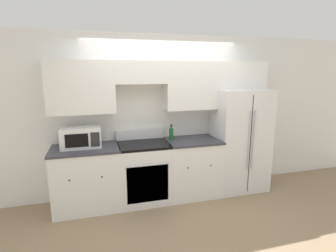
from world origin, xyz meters
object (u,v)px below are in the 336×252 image
(oven_range, at_px, (144,172))
(microwave, at_px, (81,137))
(bottle, at_px, (171,134))
(refrigerator, at_px, (238,139))

(oven_range, relative_size, microwave, 1.96)
(microwave, bearing_deg, bottle, 1.32)
(refrigerator, distance_m, microwave, 2.59)
(refrigerator, xyz_separation_m, microwave, (-2.58, -0.00, 0.22))
(oven_range, distance_m, refrigerator, 1.72)
(oven_range, bearing_deg, refrigerator, 2.17)
(oven_range, height_order, refrigerator, refrigerator)
(oven_range, height_order, bottle, bottle)
(refrigerator, distance_m, bottle, 1.21)
(microwave, xyz_separation_m, bottle, (1.38, 0.03, -0.04))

